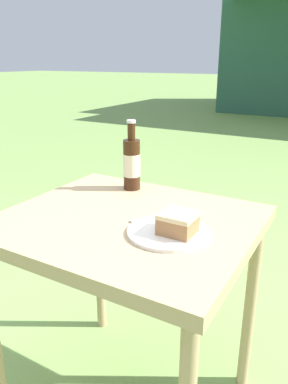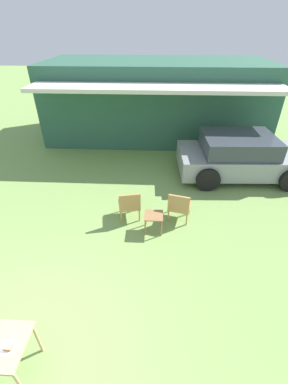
{
  "view_description": "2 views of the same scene",
  "coord_description": "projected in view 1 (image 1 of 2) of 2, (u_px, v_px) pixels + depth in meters",
  "views": [
    {
      "loc": [
        0.55,
        -0.86,
        1.16
      ],
      "look_at": [
        0.0,
        0.1,
        0.76
      ],
      "focal_mm": 35.0,
      "sensor_mm": 36.0,
      "label": 1
    },
    {
      "loc": [
        1.93,
        -1.53,
        4.07
      ],
      "look_at": [
        1.68,
        3.27,
        0.9
      ],
      "focal_mm": 24.0,
      "sensor_mm": 36.0,
      "label": 2
    }
  ],
  "objects": [
    {
      "name": "fork",
      "position": [
        153.0,
        231.0,
        1.02
      ],
      "size": [
        0.18,
        0.07,
        0.01
      ],
      "color": "silver",
      "rests_on": "patio_table"
    },
    {
      "name": "patio_table",
      "position": [
        128.0,
        244.0,
        1.14
      ],
      "size": [
        0.73,
        0.64,
        0.71
      ],
      "color": "tan",
      "rests_on": "ground_plane"
    },
    {
      "name": "cake_on_plate",
      "position": [
        173.0,
        228.0,
        1.0
      ],
      "size": [
        0.22,
        0.22,
        0.07
      ],
      "color": "white",
      "rests_on": "patio_table"
    },
    {
      "name": "cola_bottle_near",
      "position": [
        132.0,
        163.0,
        1.33
      ],
      "size": [
        0.06,
        0.06,
        0.25
      ],
      "color": "#381E0F",
      "rests_on": "patio_table"
    }
  ]
}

